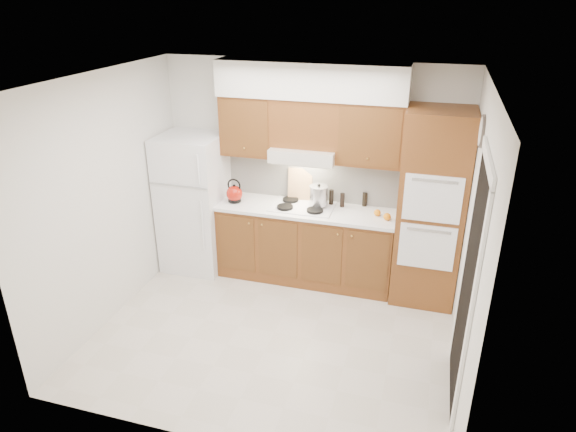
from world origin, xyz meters
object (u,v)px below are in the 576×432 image
object	(u,v)px
fridge	(194,203)
kettle	(234,194)
stock_pot	(319,196)
oven_cabinet	(431,209)

from	to	relation	value
fridge	kettle	xyz separation A→B (m)	(0.55, -0.01, 0.19)
fridge	stock_pot	size ratio (longest dim) A/B	7.72
fridge	oven_cabinet	bearing A→B (deg)	0.70
oven_cabinet	stock_pot	world-z (taller)	oven_cabinet
oven_cabinet	stock_pot	xyz separation A→B (m)	(-1.28, 0.09, -0.02)
oven_cabinet	kettle	size ratio (longest dim) A/B	11.21
kettle	stock_pot	bearing A→B (deg)	24.07
fridge	oven_cabinet	xyz separation A→B (m)	(2.85, 0.03, 0.24)
fridge	stock_pot	distance (m)	1.58
fridge	oven_cabinet	size ratio (longest dim) A/B	0.78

